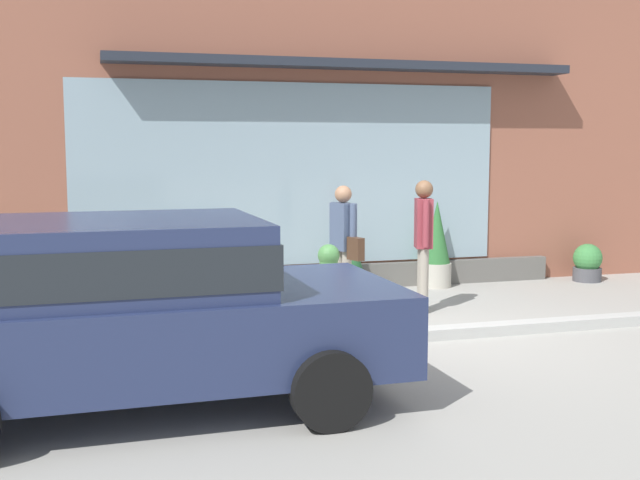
{
  "coord_description": "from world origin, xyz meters",
  "views": [
    {
      "loc": [
        -3.53,
        -7.98,
        2.09
      ],
      "look_at": [
        -0.9,
        1.2,
        0.95
      ],
      "focal_mm": 44.45,
      "sensor_mm": 36.0,
      "label": 1
    }
  ],
  "objects_px": {
    "fire_hydrant": "(329,284)",
    "pedestrian_passerby": "(423,236)",
    "parked_car_navy": "(130,302)",
    "potted_plant_near_hydrant": "(437,246)",
    "pedestrian_with_handbag": "(344,239)",
    "potted_plant_by_entrance": "(351,262)",
    "potted_plant_corner_tall": "(587,263)"
  },
  "relations": [
    {
      "from": "potted_plant_by_entrance",
      "to": "pedestrian_with_handbag",
      "type": "bearing_deg",
      "value": -112.14
    },
    {
      "from": "fire_hydrant",
      "to": "parked_car_navy",
      "type": "height_order",
      "value": "parked_car_navy"
    },
    {
      "from": "fire_hydrant",
      "to": "potted_plant_by_entrance",
      "type": "bearing_deg",
      "value": 64.46
    },
    {
      "from": "fire_hydrant",
      "to": "potted_plant_by_entrance",
      "type": "distance_m",
      "value": 2.08
    },
    {
      "from": "potted_plant_near_hydrant",
      "to": "pedestrian_passerby",
      "type": "bearing_deg",
      "value": -119.54
    },
    {
      "from": "fire_hydrant",
      "to": "pedestrian_passerby",
      "type": "relative_size",
      "value": 0.57
    },
    {
      "from": "parked_car_navy",
      "to": "potted_plant_by_entrance",
      "type": "height_order",
      "value": "parked_car_navy"
    },
    {
      "from": "parked_car_navy",
      "to": "potted_plant_near_hydrant",
      "type": "bearing_deg",
      "value": 42.42
    },
    {
      "from": "parked_car_navy",
      "to": "potted_plant_by_entrance",
      "type": "relative_size",
      "value": 4.47
    },
    {
      "from": "fire_hydrant",
      "to": "pedestrian_passerby",
      "type": "distance_m",
      "value": 1.46
    },
    {
      "from": "parked_car_navy",
      "to": "pedestrian_with_handbag",
      "type": "bearing_deg",
      "value": 46.79
    },
    {
      "from": "fire_hydrant",
      "to": "pedestrian_with_handbag",
      "type": "xyz_separation_m",
      "value": [
        0.39,
        0.63,
        0.44
      ]
    },
    {
      "from": "pedestrian_passerby",
      "to": "pedestrian_with_handbag",
      "type": "bearing_deg",
      "value": 87.65
    },
    {
      "from": "pedestrian_with_handbag",
      "to": "pedestrian_passerby",
      "type": "xyz_separation_m",
      "value": [
        0.95,
        -0.29,
        0.04
      ]
    },
    {
      "from": "fire_hydrant",
      "to": "pedestrian_passerby",
      "type": "height_order",
      "value": "pedestrian_passerby"
    },
    {
      "from": "fire_hydrant",
      "to": "potted_plant_by_entrance",
      "type": "height_order",
      "value": "fire_hydrant"
    },
    {
      "from": "parked_car_navy",
      "to": "potted_plant_near_hydrant",
      "type": "relative_size",
      "value": 3.24
    },
    {
      "from": "pedestrian_with_handbag",
      "to": "parked_car_navy",
      "type": "relative_size",
      "value": 0.38
    },
    {
      "from": "pedestrian_passerby",
      "to": "fire_hydrant",
      "type": "bearing_deg",
      "value": 118.99
    },
    {
      "from": "pedestrian_with_handbag",
      "to": "pedestrian_passerby",
      "type": "distance_m",
      "value": 0.99
    },
    {
      "from": "fire_hydrant",
      "to": "pedestrian_with_handbag",
      "type": "bearing_deg",
      "value": 58.3
    },
    {
      "from": "pedestrian_passerby",
      "to": "potted_plant_near_hydrant",
      "type": "xyz_separation_m",
      "value": [
        0.93,
        1.64,
        -0.36
      ]
    },
    {
      "from": "potted_plant_by_entrance",
      "to": "potted_plant_near_hydrant",
      "type": "distance_m",
      "value": 1.38
    },
    {
      "from": "fire_hydrant",
      "to": "parked_car_navy",
      "type": "bearing_deg",
      "value": -134.57
    },
    {
      "from": "potted_plant_corner_tall",
      "to": "potted_plant_near_hydrant",
      "type": "height_order",
      "value": "potted_plant_near_hydrant"
    },
    {
      "from": "fire_hydrant",
      "to": "potted_plant_near_hydrant",
      "type": "height_order",
      "value": "potted_plant_near_hydrant"
    },
    {
      "from": "fire_hydrant",
      "to": "potted_plant_corner_tall",
      "type": "xyz_separation_m",
      "value": [
        4.73,
        1.78,
        -0.2
      ]
    },
    {
      "from": "pedestrian_passerby",
      "to": "potted_plant_by_entrance",
      "type": "height_order",
      "value": "pedestrian_passerby"
    },
    {
      "from": "fire_hydrant",
      "to": "parked_car_navy",
      "type": "xyz_separation_m",
      "value": [
        -2.37,
        -2.4,
        0.37
      ]
    },
    {
      "from": "pedestrian_passerby",
      "to": "parked_car_navy",
      "type": "relative_size",
      "value": 0.4
    },
    {
      "from": "potted_plant_corner_tall",
      "to": "potted_plant_by_entrance",
      "type": "xyz_separation_m",
      "value": [
        -3.83,
        0.1,
        0.16
      ]
    },
    {
      "from": "pedestrian_passerby",
      "to": "potted_plant_near_hydrant",
      "type": "height_order",
      "value": "pedestrian_passerby"
    }
  ]
}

